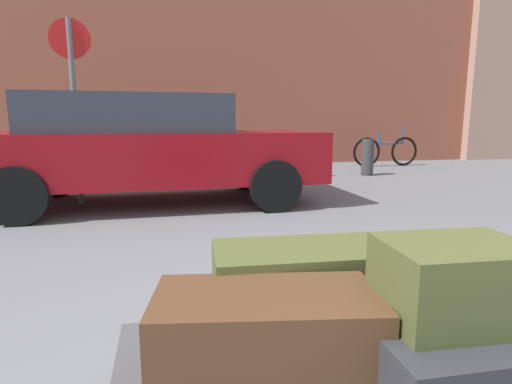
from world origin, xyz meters
TOP-DOWN VIEW (x-y plane):
  - suitcase_charcoal_center at (0.23, -0.18)m, footprint 0.50×0.47m
  - duffel_bag_brown_rear_left at (-0.25, -0.04)m, footprint 0.66×0.41m
  - duffel_bag_olive_front_right at (-0.03, 0.25)m, footprint 0.68×0.36m
  - duffel_bag_olive_topmost_pile at (0.23, -0.18)m, footprint 0.39×0.30m
  - parked_car at (-0.70, 4.51)m, footprint 4.32×1.97m
  - bicycle_leaning at (4.85, 8.07)m, footprint 1.76×0.10m
  - bollard_kerb_near at (2.18, 6.58)m, footprint 0.24×0.24m
  - bollard_kerb_mid at (3.57, 6.58)m, footprint 0.24×0.24m
  - no_parking_sign at (-1.62, 4.71)m, footprint 0.50×0.07m

SIDE VIEW (x-z plane):
  - bollard_kerb_near at x=2.18m, z-range 0.00..0.74m
  - bollard_kerb_mid at x=3.57m, z-range 0.00..0.74m
  - bicycle_leaning at x=4.85m, z-range -0.11..0.85m
  - suitcase_charcoal_center at x=0.23m, z-range 0.34..0.57m
  - duffel_bag_brown_rear_left at x=-0.25m, z-range 0.34..0.63m
  - duffel_bag_olive_front_right at x=-0.03m, z-range 0.34..0.65m
  - duffel_bag_olive_topmost_pile at x=0.23m, z-range 0.57..0.78m
  - parked_car at x=-0.70m, z-range 0.05..1.47m
  - no_parking_sign at x=-1.62m, z-range 0.28..2.66m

